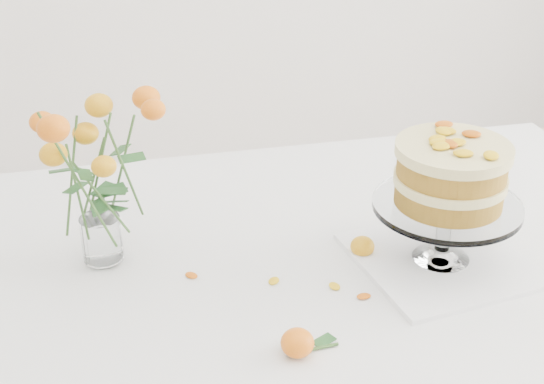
% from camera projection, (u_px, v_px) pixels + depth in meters
% --- Properties ---
extents(table, '(1.43, 0.93, 0.76)m').
position_uv_depth(table, '(322.00, 280.00, 1.49)').
color(table, tan).
rests_on(table, ground).
extents(napkin, '(0.34, 0.34, 0.01)m').
position_uv_depth(napkin, '(440.00, 260.00, 1.40)').
color(napkin, white).
rests_on(napkin, table).
extents(cake_stand, '(0.27, 0.27, 0.24)m').
position_uv_depth(cake_stand, '(450.00, 180.00, 1.32)').
color(cake_stand, silver).
rests_on(cake_stand, napkin).
extents(rose_vase, '(0.29, 0.29, 0.37)m').
position_uv_depth(rose_vase, '(91.00, 156.00, 1.30)').
color(rose_vase, silver).
rests_on(rose_vase, table).
extents(loose_rose_near, '(0.08, 0.05, 0.04)m').
position_uv_depth(loose_rose_near, '(363.00, 246.00, 1.41)').
color(loose_rose_near, gold).
rests_on(loose_rose_near, table).
extents(loose_rose_far, '(0.09, 0.05, 0.04)m').
position_uv_depth(loose_rose_far, '(298.00, 343.00, 1.16)').
color(loose_rose_far, '#E0610A').
rests_on(loose_rose_far, table).
extents(stray_petal_a, '(0.03, 0.02, 0.00)m').
position_uv_depth(stray_petal_a, '(274.00, 281.00, 1.34)').
color(stray_petal_a, '#ECB50E').
rests_on(stray_petal_a, table).
extents(stray_petal_b, '(0.03, 0.02, 0.00)m').
position_uv_depth(stray_petal_b, '(335.00, 286.00, 1.32)').
color(stray_petal_b, '#ECB50E').
rests_on(stray_petal_b, table).
extents(stray_petal_c, '(0.03, 0.02, 0.00)m').
position_uv_depth(stray_petal_c, '(364.00, 296.00, 1.30)').
color(stray_petal_c, '#ECB50E').
rests_on(stray_petal_c, table).
extents(stray_petal_d, '(0.03, 0.02, 0.00)m').
position_uv_depth(stray_petal_d, '(191.00, 276.00, 1.35)').
color(stray_petal_d, '#ECB50E').
rests_on(stray_petal_d, table).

